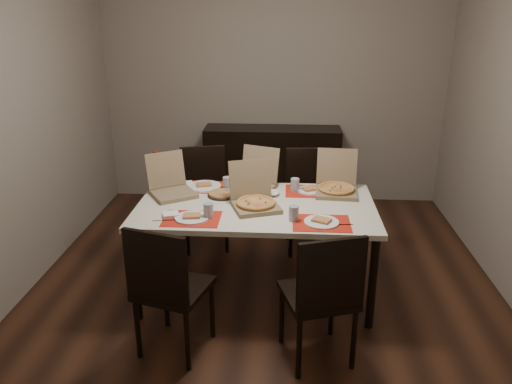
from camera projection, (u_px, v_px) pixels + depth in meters
The scene contains 20 objects.
ground at pixel (264, 284), 4.15m from camera, with size 3.80×4.00×0.02m, color #3C1F12.
room_walls at pixel (268, 64), 3.94m from camera, with size 3.84×4.02×2.62m.
sideboard at pixel (272, 167), 5.65m from camera, with size 1.50×0.40×0.90m, color black.
dining_table at pixel (256, 212), 3.81m from camera, with size 1.80×1.00×0.75m.
chair_near_left at pixel (168, 286), 3.14m from camera, with size 0.52×0.52×0.93m.
chair_near_right at pixel (323, 293), 3.06m from camera, with size 0.53×0.53×0.93m.
chair_far_left at pixel (204, 193), 4.70m from camera, with size 0.50×0.50×0.93m.
chair_far_right at pixel (309, 195), 4.65m from camera, with size 0.45×0.45×0.93m.
setting_near_left at pixel (194, 216), 3.53m from camera, with size 0.47×0.30×0.11m.
setting_near_right at pixel (314, 220), 3.46m from camera, with size 0.44×0.30×0.11m.
setting_far_left at pixel (207, 185), 4.12m from camera, with size 0.49×0.30×0.11m.
setting_far_right at pixel (306, 189), 4.04m from camera, with size 0.47×0.30×0.11m.
napkin_loose at pixel (251, 206), 3.73m from camera, with size 0.12×0.11×0.02m, color white.
pizza_box_center at pixel (255, 200), 3.72m from camera, with size 0.42×0.45×0.33m.
pizza_box_right at pixel (336, 186), 4.01m from camera, with size 0.35×0.38×0.33m.
pizza_box_left at pixel (171, 187), 3.97m from camera, with size 0.45×0.46×0.32m.
pizza_box_extra at pixel (254, 183), 4.08m from camera, with size 0.43×0.45×0.33m.
faina_plate at pixel (222, 194), 3.95m from camera, with size 0.23×0.23×0.03m.
dip_bowl at pixel (272, 193), 3.96m from camera, with size 0.12×0.12×0.03m, color white.
soda_bottle at pixel (157, 172), 4.12m from camera, with size 0.10×0.10×0.30m.
Camera 1 is at (0.16, -3.61, 2.17)m, focal length 35.00 mm.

